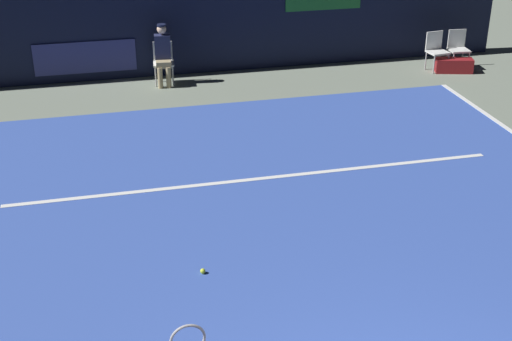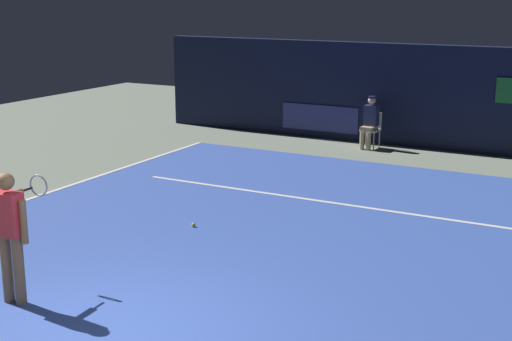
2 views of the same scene
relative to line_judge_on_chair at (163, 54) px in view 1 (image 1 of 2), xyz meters
name	(u,v)px [view 1 (image 1 of 2)]	position (x,y,z in m)	size (l,w,h in m)	color
ground_plane	(292,240)	(0.90, -6.97, -0.69)	(29.60, 29.60, 0.00)	gray
court_surface	(292,240)	(0.90, -6.97, -0.68)	(10.15, 10.91, 0.01)	#3856B2
line_service	(259,179)	(0.90, -5.07, -0.67)	(7.92, 0.10, 0.01)	white
back_wall	(197,15)	(0.89, 0.75, 0.61)	(14.51, 0.33, 2.60)	#141933
line_judge_on_chair	(163,54)	(0.00, 0.00, 0.00)	(0.48, 0.56, 1.32)	white
courtside_chair_near	(458,47)	(6.80, -0.41, -0.18)	(0.47, 0.45, 0.88)	white
courtside_chair_far	(436,49)	(6.23, -0.44, -0.18)	(0.49, 0.46, 0.88)	white
tennis_ball	(203,271)	(-0.43, -7.51, -0.64)	(0.07, 0.07, 0.07)	#CCE033
equipment_bag	(454,65)	(6.58, -0.71, -0.53)	(0.84, 0.32, 0.32)	maroon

